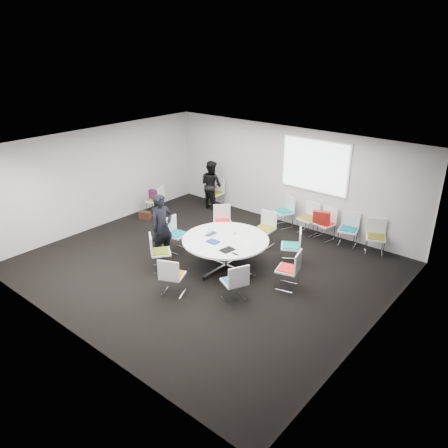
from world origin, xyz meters
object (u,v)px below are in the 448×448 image
Objects in this scene: conference_table at (226,247)px; chair_ring_b at (291,253)px; chair_back_e at (375,244)px; maroon_bag at (155,195)px; chair_ring_d at (223,228)px; person_main at (162,227)px; chair_spare_left at (156,205)px; chair_back_c at (324,230)px; brown_bag at (145,215)px; chair_ring_f at (160,259)px; chair_ring_e at (177,240)px; chair_person_back at (215,198)px; chair_back_d at (348,236)px; chair_ring_g at (173,283)px; chair_back_b at (308,224)px; chair_ring_h at (235,289)px; chair_ring_a at (288,276)px; laptop at (212,235)px; cup at (235,233)px; chair_ring_c at (265,235)px; chair_back_a at (284,217)px; person_back at (211,185)px.

chair_ring_b reaches higher than conference_table.
chair_back_e is 2.20× the size of maroon_bag.
person_main reaches higher than chair_ring_d.
person_main is (2.32, -1.85, 0.55)m from chair_spare_left.
chair_back_c reaches higher than conference_table.
chair_ring_f is at bearing -34.11° from brown_bag.
chair_person_back is (-1.34, 3.02, 0.00)m from chair_ring_e.
chair_ring_g is at bearing 54.94° from chair_back_d.
chair_ring_h is at bearing 105.82° from chair_back_b.
chair_ring_a is at bearing -6.27° from brown_bag.
laptop is (1.13, 0.08, 0.47)m from chair_ring_e.
chair_back_d is (1.18, -0.00, 0.00)m from chair_back_b.
chair_ring_d is 2.20× the size of maroon_bag.
chair_ring_f is (0.03, -2.30, 0.00)m from chair_ring_d.
chair_ring_g is 4.89m from chair_back_d.
chair_back_c is (-0.04, 1.75, 0.00)m from chair_ring_b.
chair_person_back is 3.86m from laptop.
chair_ring_a is 2.47m from chair_ring_g.
chair_ring_b is 1.00× the size of chair_spare_left.
chair_back_b is at bearing 80.03° from conference_table.
person_main reaches higher than cup.
chair_back_b is 4.79m from brown_bag.
chair_ring_a is at bearing 49.97° from chair_back_e.
chair_back_b is 1.00× the size of chair_back_c.
chair_ring_e is at bearing 108.56° from chair_ring_g.
chair_ring_c is at bearing 150.68° from chair_ring_d.
chair_ring_h is at bearing 65.52° from chair_ring_e.
chair_ring_b is 1.00× the size of chair_back_e.
chair_ring_g is (1.04, -2.87, 0.00)m from chair_ring_d.
chair_ring_f is at bearing 18.32° from chair_ring_e.
chair_ring_g and chair_back_a have the same top height.
chair_ring_b is 3.01m from chair_ring_g.
person_main is 4.11× the size of maroon_bag.
conference_table is 3.80m from chair_back_e.
chair_back_b is 1.00× the size of chair_back_e.
chair_ring_f is 3.56m from chair_spare_left.
chair_spare_left is (-2.71, 2.30, 0.00)m from chair_ring_f.
chair_back_e is (1.34, 1.78, 0.00)m from chair_ring_b.
person_back is at bearing -160.53° from chair_ring_e.
chair_back_b is at bearing -22.50° from person_main.
chair_ring_c and chair_ring_f have the same top height.
chair_ring_g and chair_spare_left have the same top height.
chair_back_b is at bearing 177.99° from chair_person_back.
chair_ring_e is at bearing 79.85° from chair_ring_a.
chair_ring_g is 5.18m from person_back.
chair_back_d is (3.20, 3.05, 0.00)m from chair_ring_e.
chair_ring_b is 1.00× the size of chair_back_c.
chair_ring_d is 1.89m from chair_back_a.
cup is 0.25× the size of brown_bag.
chair_ring_c is 9.78× the size of cup.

